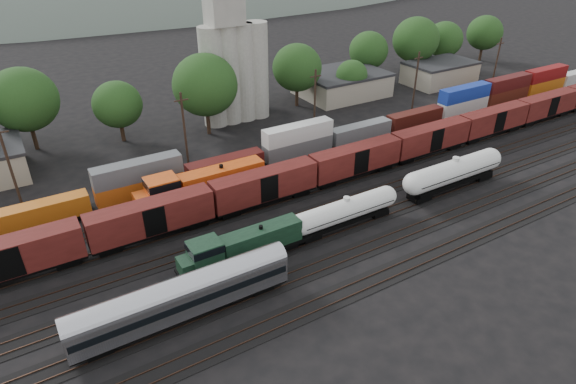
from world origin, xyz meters
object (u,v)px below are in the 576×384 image
green_locomotive (239,247)px  passenger_coach (183,296)px  orange_locomotive (199,185)px  grain_silo (234,62)px  tank_car_a (346,211)px

green_locomotive → passenger_coach: size_ratio=0.74×
passenger_coach → orange_locomotive: bearing=64.2°
orange_locomotive → grain_silo: grain_silo is taller
grain_silo → tank_car_a: bearing=-96.4°
passenger_coach → grain_silo: size_ratio=0.75×
passenger_coach → green_locomotive: bearing=31.0°
orange_locomotive → grain_silo: 32.76m
passenger_coach → orange_locomotive: 22.21m
passenger_coach → grain_silo: (27.72, 46.00, 8.23)m
tank_car_a → grain_silo: (4.59, 41.00, 8.78)m
passenger_coach → tank_car_a: bearing=12.2°
green_locomotive → grain_silo: bearing=64.7°
orange_locomotive → grain_silo: size_ratio=0.69×
passenger_coach → grain_silo: grain_silo is taller
tank_car_a → passenger_coach: 23.67m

